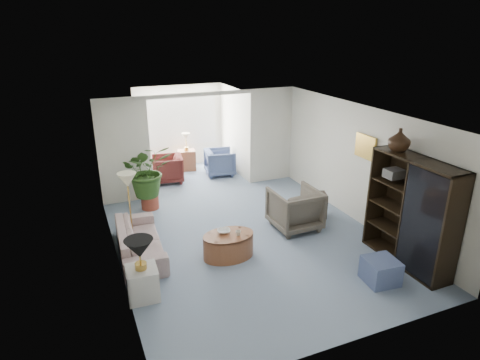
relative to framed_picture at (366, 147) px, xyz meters
name	(u,v)px	position (x,y,z in m)	size (l,w,h in m)	color
floor	(252,242)	(-2.46, 0.10, -1.70)	(6.00, 6.00, 0.00)	#899BB4
sunroom_floor	(192,176)	(-2.46, 4.20, -1.70)	(2.60, 2.60, 0.00)	#899BB4
back_pier_left	(124,152)	(-4.36, 3.10, -0.45)	(1.20, 0.12, 2.50)	white
back_pier_right	(271,136)	(-0.56, 3.10, -0.45)	(1.20, 0.12, 2.50)	white
back_header	(201,94)	(-2.46, 3.10, 0.75)	(2.60, 0.12, 0.10)	white
window_pane	(179,120)	(-2.46, 5.28, -0.30)	(2.20, 0.02, 1.50)	white
window_blinds	(179,120)	(-2.46, 5.25, -0.30)	(2.20, 0.02, 1.50)	white
framed_picture	(366,147)	(0.00, 0.00, 0.00)	(0.04, 0.50, 0.40)	#ACA28A
sofa	(140,240)	(-4.54, 0.51, -1.42)	(1.93, 0.75, 0.56)	beige
end_table	(143,283)	(-4.74, -0.84, -1.44)	(0.47, 0.47, 0.52)	silver
table_lamp	(139,249)	(-4.74, -0.84, -0.83)	(0.44, 0.44, 0.30)	black
floor_lamp	(127,180)	(-4.58, 1.15, -0.45)	(0.36, 0.36, 0.28)	#F2EDC1
coffee_table	(228,245)	(-3.07, -0.21, -1.47)	(0.95, 0.95, 0.45)	brown
coffee_bowl	(224,231)	(-3.12, -0.11, -1.22)	(0.24, 0.24, 0.06)	silver
coffee_cup	(238,233)	(-2.92, -0.31, -1.20)	(0.10, 0.10, 0.09)	silver
wingback_chair	(295,209)	(-1.38, 0.34, -1.27)	(0.92, 0.95, 0.87)	#665D50
side_table_dark	(315,205)	(-0.68, 0.64, -1.43)	(0.45, 0.36, 0.54)	black
entertainment_cabinet	(411,213)	(-0.23, -1.60, -0.73)	(0.47, 1.75, 1.94)	black
cabinet_urn	(399,140)	(-0.23, -1.10, 0.44)	(0.38, 0.38, 0.40)	black
ottoman	(381,271)	(-1.05, -1.93, -1.50)	(0.51, 0.51, 0.41)	slate
plant_pot	(150,202)	(-3.96, 2.50, -1.54)	(0.40, 0.40, 0.32)	#A1422E
house_plant	(148,170)	(-3.96, 2.50, -0.77)	(1.10, 0.95, 1.22)	#2C511C
sunroom_chair_blue	(220,162)	(-1.66, 4.06, -1.34)	(0.77, 0.80, 0.73)	slate
sunroom_chair_maroon	(168,169)	(-3.16, 4.06, -1.34)	(0.77, 0.80, 0.72)	#541E1C
sunroom_table	(187,160)	(-2.41, 4.81, -1.40)	(0.48, 0.38, 0.59)	brown
shelf_clutter	(413,208)	(-0.28, -1.67, -0.61)	(0.30, 1.23, 1.06)	#484643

